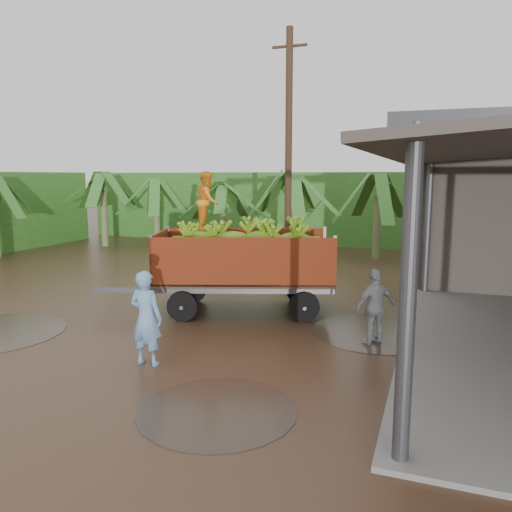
{
  "coord_description": "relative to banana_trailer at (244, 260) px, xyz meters",
  "views": [
    {
      "loc": [
        5.57,
        -9.48,
        3.43
      ],
      "look_at": [
        1.16,
        2.58,
        1.36
      ],
      "focal_mm": 35.0,
      "sensor_mm": 36.0,
      "label": 1
    }
  ],
  "objects": [
    {
      "name": "ground",
      "position": [
        -1.01,
        -2.08,
        -1.33
      ],
      "size": [
        100.0,
        100.0,
        0.0
      ],
      "primitive_type": "plane",
      "color": "black",
      "rests_on": "ground"
    },
    {
      "name": "utility_pole",
      "position": [
        -0.38,
        5.2,
        2.88
      ],
      "size": [
        1.2,
        0.24,
        8.3
      ],
      "color": "#47301E",
      "rests_on": "ground"
    },
    {
      "name": "banana_trailer",
      "position": [
        0.0,
        0.0,
        0.0
      ],
      "size": [
        6.11,
        3.42,
        3.54
      ],
      "rotation": [
        0.0,
        0.0,
        0.33
      ],
      "color": "#A03316",
      "rests_on": "ground"
    },
    {
      "name": "hedge_north",
      "position": [
        -3.01,
        13.92,
        0.47
      ],
      "size": [
        22.0,
        3.0,
        3.6
      ],
      "primitive_type": "cube",
      "color": "#2D661E",
      "rests_on": "ground"
    },
    {
      "name": "man_blue",
      "position": [
        -0.32,
        -4.02,
        -0.45
      ],
      "size": [
        0.66,
        0.45,
        1.75
      ],
      "primitive_type": "imported",
      "rotation": [
        0.0,
        0.0,
        3.1
      ],
      "color": "#6E9AC8",
      "rests_on": "ground"
    },
    {
      "name": "man_grey",
      "position": [
        3.45,
        -1.45,
        -0.54
      ],
      "size": [
        0.94,
        0.92,
        1.58
      ],
      "primitive_type": "imported",
      "rotation": [
        0.0,
        0.0,
        3.9
      ],
      "color": "slate",
      "rests_on": "ground"
    },
    {
      "name": "banana_plants",
      "position": [
        -5.88,
        4.82,
        0.42
      ],
      "size": [
        24.23,
        19.8,
        3.72
      ],
      "color": "#2D661E",
      "rests_on": "ground"
    }
  ]
}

